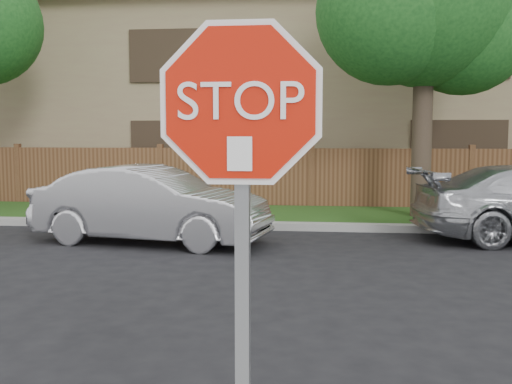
# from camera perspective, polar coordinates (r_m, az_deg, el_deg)

# --- Properties ---
(far_curb) EXTENTS (70.00, 0.30, 0.15)m
(far_curb) POSITION_cam_1_polar(r_m,az_deg,el_deg) (12.42, 4.92, -3.30)
(far_curb) COLOR gray
(far_curb) RESTS_ON ground
(grass_strip) EXTENTS (70.00, 3.00, 0.12)m
(grass_strip) POSITION_cam_1_polar(r_m,az_deg,el_deg) (14.05, 5.12, -2.30)
(grass_strip) COLOR #1E4714
(grass_strip) RESTS_ON ground
(fence) EXTENTS (70.00, 0.12, 1.60)m
(fence) POSITION_cam_1_polar(r_m,az_deg,el_deg) (15.56, 5.29, 1.22)
(fence) COLOR #50301C
(fence) RESTS_ON ground
(apartment_building) EXTENTS (35.20, 9.20, 7.20)m
(apartment_building) POSITION_cam_1_polar(r_m,az_deg,el_deg) (21.16, 5.71, 9.81)
(apartment_building) COLOR #91785A
(apartment_building) RESTS_ON ground
(tree_mid) EXTENTS (4.80, 3.90, 7.35)m
(tree_mid) POSITION_cam_1_polar(r_m,az_deg,el_deg) (14.14, 16.02, 17.17)
(tree_mid) COLOR #382B21
(tree_mid) RESTS_ON ground
(stop_sign) EXTENTS (1.01, 0.13, 2.55)m
(stop_sign) POSITION_cam_1_polar(r_m,az_deg,el_deg) (2.66, -1.43, 1.53)
(stop_sign) COLOR gray
(stop_sign) RESTS_ON sidewalk_near
(sedan_left) EXTENTS (4.46, 2.21, 1.41)m
(sedan_left) POSITION_cam_1_polar(r_m,az_deg,el_deg) (11.05, -9.96, -1.20)
(sedan_left) COLOR silver
(sedan_left) RESTS_ON ground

